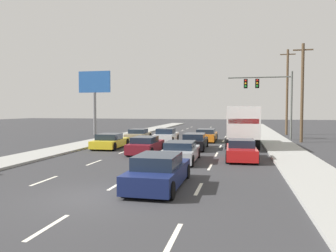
% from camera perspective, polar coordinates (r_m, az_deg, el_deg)
% --- Properties ---
extents(ground_plane, '(140.00, 140.00, 0.00)m').
position_cam_1_polar(ground_plane, '(36.07, 4.54, -2.07)').
color(ground_plane, '#333335').
extents(sidewalk_right, '(2.80, 80.00, 0.14)m').
position_cam_1_polar(sidewalk_right, '(30.93, 18.75, -2.92)').
color(sidewalk_right, '#9E9E99').
rests_on(sidewalk_right, ground_plane).
extents(sidewalk_left, '(2.80, 80.00, 0.14)m').
position_cam_1_polar(sidewalk_left, '(33.50, -10.99, -2.38)').
color(sidewalk_left, '#9E9E99').
rests_on(sidewalk_left, ground_plane).
extents(lane_markings, '(6.94, 57.00, 0.01)m').
position_cam_1_polar(lane_markings, '(30.64, 3.11, -2.94)').
color(lane_markings, silver).
rests_on(lane_markings, ground_plane).
extents(car_tan, '(1.98, 4.14, 1.15)m').
position_cam_1_polar(car_tan, '(33.12, -5.25, -1.58)').
color(car_tan, tan).
rests_on(car_tan, ground_plane).
extents(car_yellow, '(2.13, 4.34, 1.19)m').
position_cam_1_polar(car_yellow, '(26.63, -10.16, -2.69)').
color(car_yellow, yellow).
rests_on(car_yellow, ground_plane).
extents(car_white, '(2.04, 4.31, 1.32)m').
position_cam_1_polar(car_white, '(31.12, -0.33, -1.74)').
color(car_white, white).
rests_on(car_white, ground_plane).
extents(car_maroon, '(1.86, 4.40, 1.22)m').
position_cam_1_polar(car_maroon, '(23.13, -3.95, -3.43)').
color(car_maroon, maroon).
rests_on(car_maroon, ground_plane).
extents(car_orange, '(1.99, 4.42, 1.24)m').
position_cam_1_polar(car_orange, '(32.06, 6.74, -1.66)').
color(car_orange, orange).
rests_on(car_orange, ground_plane).
extents(car_black, '(1.93, 4.64, 1.24)m').
position_cam_1_polar(car_black, '(25.81, 4.69, -2.75)').
color(car_black, black).
rests_on(car_black, ground_plane).
extents(car_silver, '(2.05, 4.51, 1.22)m').
position_cam_1_polar(car_silver, '(19.56, 2.23, -4.59)').
color(car_silver, '#B7BABF').
rests_on(car_silver, ground_plane).
extents(car_navy, '(1.95, 4.68, 1.34)m').
position_cam_1_polar(car_navy, '(13.22, -1.63, -8.04)').
color(car_navy, '#141E4C').
rests_on(car_navy, ground_plane).
extents(box_truck, '(2.75, 8.08, 3.37)m').
position_cam_1_polar(box_truck, '(27.81, 12.87, 0.43)').
color(box_truck, white).
rests_on(box_truck, ground_plane).
extents(car_red, '(1.99, 4.33, 1.27)m').
position_cam_1_polar(car_red, '(20.75, 12.74, -4.22)').
color(car_red, red).
rests_on(car_red, ground_plane).
extents(traffic_signal_mast, '(6.59, 0.69, 7.09)m').
position_cam_1_polar(traffic_signal_mast, '(35.81, 16.73, 6.15)').
color(traffic_signal_mast, '#595B56').
rests_on(traffic_signal_mast, ground_plane).
extents(utility_pole_mid, '(1.80, 0.28, 9.35)m').
position_cam_1_polar(utility_pole_mid, '(33.39, 22.54, 5.58)').
color(utility_pole_mid, brown).
rests_on(utility_pole_mid, ground_plane).
extents(utility_pole_far, '(1.80, 0.28, 10.50)m').
position_cam_1_polar(utility_pole_far, '(42.77, 20.22, 5.77)').
color(utility_pole_far, brown).
rests_on(utility_pole_far, ground_plane).
extents(roadside_billboard, '(4.08, 0.36, 7.81)m').
position_cam_1_polar(roadside_billboard, '(40.83, -12.80, 6.26)').
color(roadside_billboard, slate).
rests_on(roadside_billboard, ground_plane).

